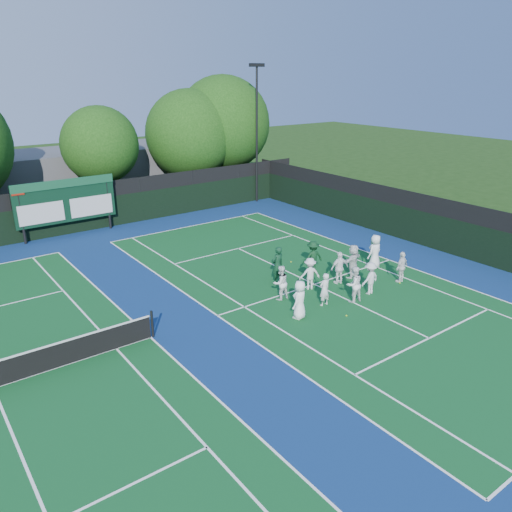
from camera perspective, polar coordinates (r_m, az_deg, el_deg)
ground at (r=23.38m, az=8.37°, el=-4.03°), size 120.00×120.00×0.00m
court_apron at (r=20.74m, az=-5.63°, el=-7.21°), size 34.00×32.00×0.01m
near_court at (r=24.03m, az=6.70°, el=-3.23°), size 11.05×23.85×0.01m
back_fence at (r=33.28m, az=-19.30°, el=4.91°), size 34.00×0.08×3.00m
divider_fence_right at (r=30.16m, az=19.45°, el=3.37°), size 0.08×32.00×3.00m
scoreboard at (r=32.43m, az=-20.93°, el=5.86°), size 6.00×0.21×3.55m
clubhouse at (r=41.79m, az=-17.65°, el=8.97°), size 18.00×6.00×4.00m
light_pole_right at (r=38.28m, az=0.09°, el=15.45°), size 1.20×0.30×10.12m
tree_c at (r=36.92m, az=-17.20°, el=11.85°), size 5.28×5.28×7.46m
tree_d at (r=39.81m, az=-7.42°, el=13.40°), size 6.78×6.78×8.43m
tree_e at (r=41.32m, az=-3.64°, el=14.63°), size 7.45×7.45×9.41m
tennis_ball_0 at (r=21.20m, az=10.29°, el=-6.72°), size 0.07×0.07×0.07m
tennis_ball_1 at (r=27.74m, az=7.23°, el=0.08°), size 0.07×0.07×0.07m
tennis_ball_4 at (r=26.63m, az=4.02°, el=-0.67°), size 0.07×0.07×0.07m
tennis_ball_5 at (r=24.93m, az=16.11°, el=-2.97°), size 0.07×0.07×0.07m
player_front_0 at (r=20.48m, az=5.01°, el=-5.00°), size 0.95×0.80×1.65m
player_front_1 at (r=21.71m, az=7.84°, el=-3.81°), size 0.55×0.37×1.49m
player_front_2 at (r=22.25m, az=11.12°, el=-3.19°), size 0.85×0.69×1.64m
player_front_3 at (r=23.20m, az=12.90°, el=-2.49°), size 1.02×0.63×1.52m
player_front_4 at (r=24.87m, az=16.31°, el=-1.21°), size 0.96×0.52×1.55m
player_back_0 at (r=22.09m, az=2.82°, el=-3.07°), size 0.80×0.63×1.59m
player_back_1 at (r=23.24m, az=6.16°, el=-2.02°), size 1.13×0.90×1.53m
player_back_2 at (r=24.02m, az=9.52°, el=-1.34°), size 1.00×0.56×1.60m
player_back_3 at (r=24.86m, az=11.01°, el=-0.58°), size 1.64×0.81×1.69m
player_back_4 at (r=26.25m, az=13.43°, el=0.48°), size 0.92×0.64×1.79m
coach_left at (r=23.66m, az=2.48°, el=-1.07°), size 0.71×0.49×1.86m
coach_right at (r=25.10m, az=6.50°, el=-0.13°), size 1.19×0.84×1.68m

